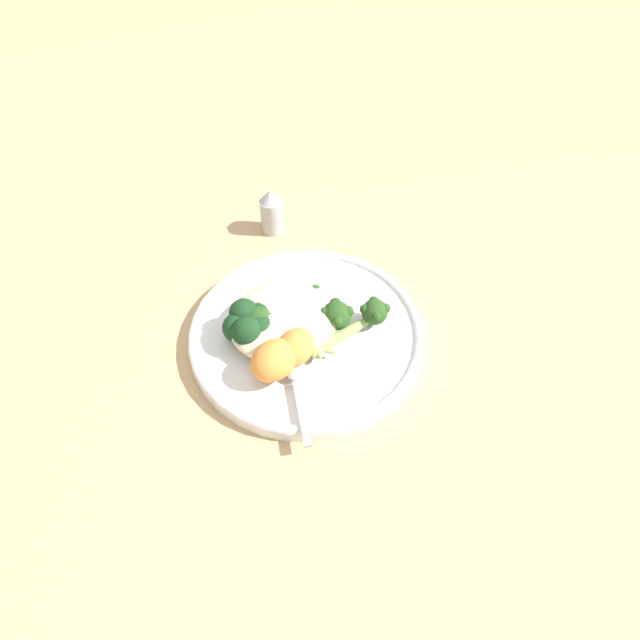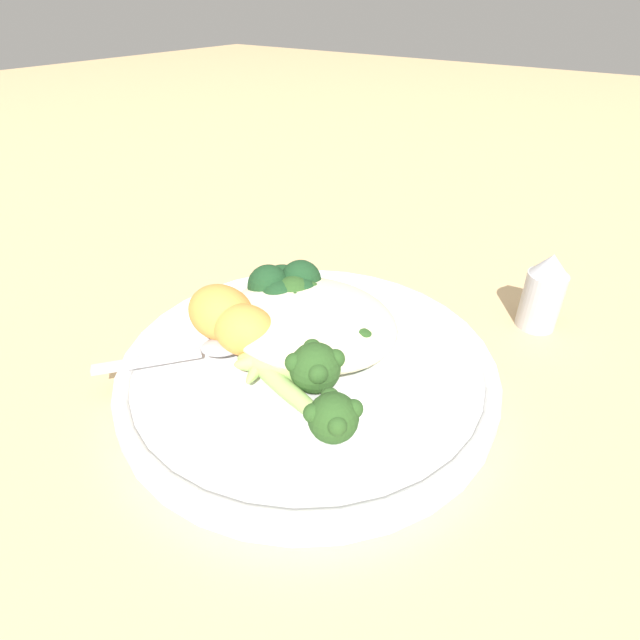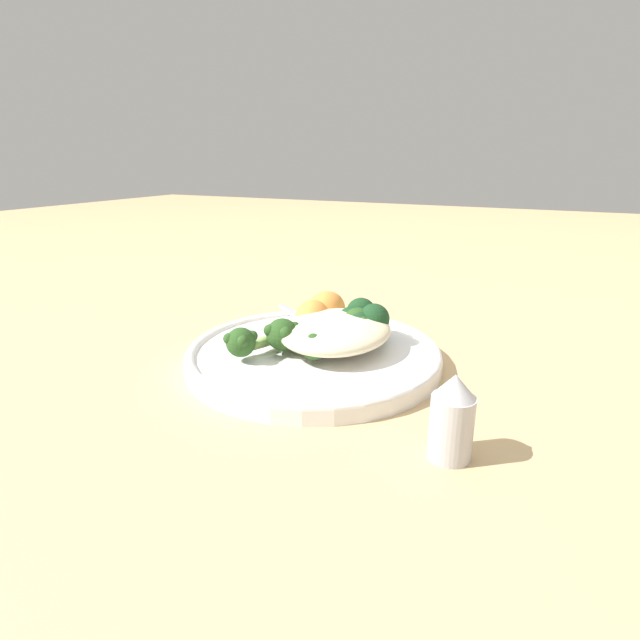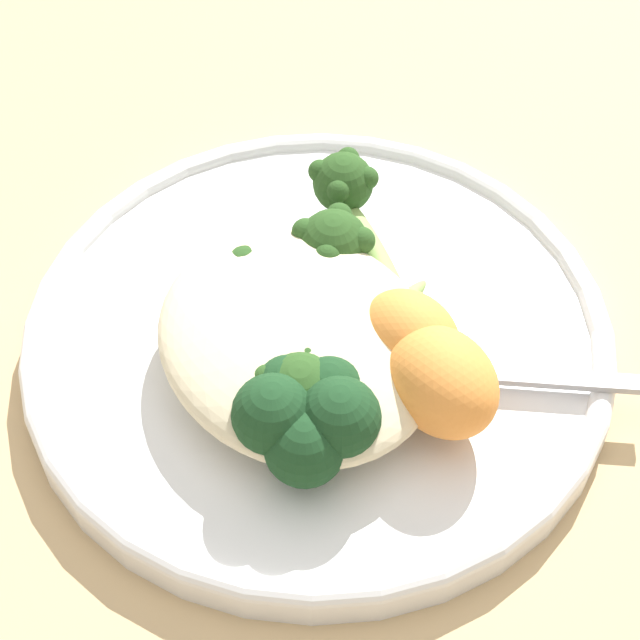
{
  "view_description": "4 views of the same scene",
  "coord_description": "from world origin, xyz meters",
  "px_view_note": "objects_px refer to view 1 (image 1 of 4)",
  "views": [
    {
      "loc": [
        -0.27,
        -0.27,
        0.5
      ],
      "look_at": [
        0.02,
        -0.01,
        0.04
      ],
      "focal_mm": 28.0,
      "sensor_mm": 36.0,
      "label": 1
    },
    {
      "loc": [
        0.21,
        -0.23,
        0.26
      ],
      "look_at": [
        0.02,
        0.01,
        0.06
      ],
      "focal_mm": 28.0,
      "sensor_mm": 36.0,
      "label": 2
    },
    {
      "loc": [
        0.5,
        0.25,
        0.23
      ],
      "look_at": [
        0.01,
        0.02,
        0.05
      ],
      "focal_mm": 28.0,
      "sensor_mm": 36.0,
      "label": 3
    },
    {
      "loc": [
        -0.27,
        0.19,
        0.43
      ],
      "look_at": [
        0.01,
        0.01,
        0.04
      ],
      "focal_mm": 60.0,
      "sensor_mm": 36.0,
      "label": 4
    }
  ],
  "objects_px": {
    "plate": "(307,332)",
    "broccoli_stalk_2": "(316,312)",
    "sweet_potato_chunk_0": "(274,360)",
    "spoon": "(296,380)",
    "broccoli_stalk_4": "(267,325)",
    "broccoli_stalk_0": "(365,319)",
    "sweet_potato_chunk_1": "(295,347)",
    "salt_shaker": "(272,211)",
    "broccoli_stalk_1": "(333,321)",
    "kale_tuft": "(250,324)",
    "quinoa_mound": "(285,316)",
    "broccoli_stalk_3": "(299,317)"
  },
  "relations": [
    {
      "from": "sweet_potato_chunk_0",
      "to": "broccoli_stalk_2",
      "type": "bearing_deg",
      "value": 11.75
    },
    {
      "from": "sweet_potato_chunk_1",
      "to": "broccoli_stalk_1",
      "type": "bearing_deg",
      "value": -4.57
    },
    {
      "from": "broccoli_stalk_2",
      "to": "sweet_potato_chunk_1",
      "type": "xyz_separation_m",
      "value": [
        -0.06,
        -0.02,
        0.01
      ]
    },
    {
      "from": "plate",
      "to": "broccoli_stalk_2",
      "type": "height_order",
      "value": "broccoli_stalk_2"
    },
    {
      "from": "plate",
      "to": "broccoli_stalk_3",
      "type": "height_order",
      "value": "broccoli_stalk_3"
    },
    {
      "from": "broccoli_stalk_1",
      "to": "broccoli_stalk_4",
      "type": "distance_m",
      "value": 0.08
    },
    {
      "from": "broccoli_stalk_1",
      "to": "sweet_potato_chunk_0",
      "type": "bearing_deg",
      "value": 160.03
    },
    {
      "from": "salt_shaker",
      "to": "quinoa_mound",
      "type": "bearing_deg",
      "value": -130.57
    },
    {
      "from": "sweet_potato_chunk_1",
      "to": "salt_shaker",
      "type": "xyz_separation_m",
      "value": [
        0.17,
        0.21,
        -0.01
      ]
    },
    {
      "from": "sweet_potato_chunk_1",
      "to": "spoon",
      "type": "bearing_deg",
      "value": -137.03
    },
    {
      "from": "sweet_potato_chunk_0",
      "to": "kale_tuft",
      "type": "distance_m",
      "value": 0.06
    },
    {
      "from": "broccoli_stalk_0",
      "to": "sweet_potato_chunk_1",
      "type": "distance_m",
      "value": 0.1
    },
    {
      "from": "broccoli_stalk_2",
      "to": "broccoli_stalk_0",
      "type": "bearing_deg",
      "value": -106.73
    },
    {
      "from": "broccoli_stalk_3",
      "to": "broccoli_stalk_4",
      "type": "bearing_deg",
      "value": 84.59
    },
    {
      "from": "broccoli_stalk_3",
      "to": "quinoa_mound",
      "type": "bearing_deg",
      "value": 70.31
    },
    {
      "from": "quinoa_mound",
      "to": "broccoli_stalk_3",
      "type": "xyz_separation_m",
      "value": [
        0.01,
        -0.01,
        -0.0
      ]
    },
    {
      "from": "sweet_potato_chunk_1",
      "to": "sweet_potato_chunk_0",
      "type": "bearing_deg",
      "value": 171.86
    },
    {
      "from": "plate",
      "to": "sweet_potato_chunk_1",
      "type": "relative_size",
      "value": 5.7
    },
    {
      "from": "broccoli_stalk_0",
      "to": "broccoli_stalk_4",
      "type": "relative_size",
      "value": 1.0
    },
    {
      "from": "spoon",
      "to": "broccoli_stalk_4",
      "type": "bearing_deg",
      "value": -163.18
    },
    {
      "from": "kale_tuft",
      "to": "broccoli_stalk_1",
      "type": "bearing_deg",
      "value": -43.21
    },
    {
      "from": "plate",
      "to": "sweet_potato_chunk_1",
      "type": "distance_m",
      "value": 0.06
    },
    {
      "from": "kale_tuft",
      "to": "salt_shaker",
      "type": "relative_size",
      "value": 0.9
    },
    {
      "from": "broccoli_stalk_1",
      "to": "spoon",
      "type": "relative_size",
      "value": 0.8
    },
    {
      "from": "plate",
      "to": "broccoli_stalk_4",
      "type": "height_order",
      "value": "broccoli_stalk_4"
    },
    {
      "from": "plate",
      "to": "sweet_potato_chunk_0",
      "type": "bearing_deg",
      "value": -165.72
    },
    {
      "from": "plate",
      "to": "broccoli_stalk_2",
      "type": "bearing_deg",
      "value": 1.14
    },
    {
      "from": "broccoli_stalk_1",
      "to": "kale_tuft",
      "type": "height_order",
      "value": "kale_tuft"
    },
    {
      "from": "kale_tuft",
      "to": "salt_shaker",
      "type": "distance_m",
      "value": 0.23
    },
    {
      "from": "broccoli_stalk_0",
      "to": "salt_shaker",
      "type": "height_order",
      "value": "salt_shaker"
    },
    {
      "from": "broccoli_stalk_1",
      "to": "sweet_potato_chunk_1",
      "type": "bearing_deg",
      "value": 161.21
    },
    {
      "from": "quinoa_mound",
      "to": "kale_tuft",
      "type": "bearing_deg",
      "value": 153.32
    },
    {
      "from": "broccoli_stalk_2",
      "to": "salt_shaker",
      "type": "relative_size",
      "value": 1.27
    },
    {
      "from": "quinoa_mound",
      "to": "sweet_potato_chunk_0",
      "type": "xyz_separation_m",
      "value": [
        -0.06,
        -0.04,
        0.01
      ]
    },
    {
      "from": "broccoli_stalk_1",
      "to": "salt_shaker",
      "type": "height_order",
      "value": "salt_shaker"
    },
    {
      "from": "broccoli_stalk_4",
      "to": "sweet_potato_chunk_1",
      "type": "height_order",
      "value": "sweet_potato_chunk_1"
    },
    {
      "from": "salt_shaker",
      "to": "broccoli_stalk_4",
      "type": "bearing_deg",
      "value": -136.29
    },
    {
      "from": "broccoli_stalk_1",
      "to": "broccoli_stalk_4",
      "type": "height_order",
      "value": "broccoli_stalk_4"
    },
    {
      "from": "sweet_potato_chunk_1",
      "to": "broccoli_stalk_2",
      "type": "bearing_deg",
      "value": 20.87
    },
    {
      "from": "broccoli_stalk_3",
      "to": "salt_shaker",
      "type": "relative_size",
      "value": 1.26
    },
    {
      "from": "quinoa_mound",
      "to": "broccoli_stalk_0",
      "type": "xyz_separation_m",
      "value": [
        0.06,
        -0.07,
        -0.0
      ]
    },
    {
      "from": "sweet_potato_chunk_0",
      "to": "salt_shaker",
      "type": "distance_m",
      "value": 0.28
    },
    {
      "from": "broccoli_stalk_4",
      "to": "kale_tuft",
      "type": "xyz_separation_m",
      "value": [
        -0.01,
        0.01,
        0.0
      ]
    },
    {
      "from": "sweet_potato_chunk_1",
      "to": "salt_shaker",
      "type": "relative_size",
      "value": 0.71
    },
    {
      "from": "broccoli_stalk_0",
      "to": "kale_tuft",
      "type": "relative_size",
      "value": 1.81
    },
    {
      "from": "kale_tuft",
      "to": "spoon",
      "type": "distance_m",
      "value": 0.09
    },
    {
      "from": "broccoli_stalk_0",
      "to": "broccoli_stalk_4",
      "type": "xyz_separation_m",
      "value": [
        -0.09,
        0.08,
        0.0
      ]
    },
    {
      "from": "broccoli_stalk_3",
      "to": "broccoli_stalk_4",
      "type": "height_order",
      "value": "broccoli_stalk_4"
    },
    {
      "from": "broccoli_stalk_2",
      "to": "spoon",
      "type": "xyz_separation_m",
      "value": [
        -0.09,
        -0.05,
        -0.01
      ]
    },
    {
      "from": "kale_tuft",
      "to": "quinoa_mound",
      "type": "bearing_deg",
      "value": -26.68
    }
  ]
}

